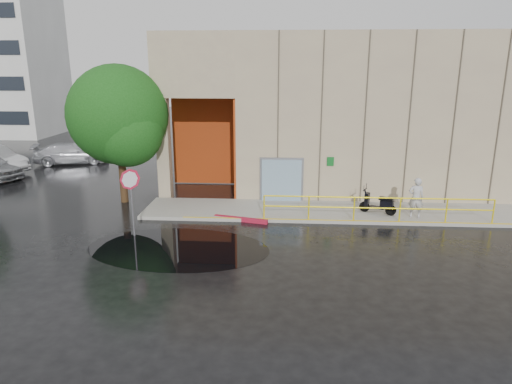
{
  "coord_description": "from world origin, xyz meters",
  "views": [
    {
      "loc": [
        0.39,
        -15.39,
        6.43
      ],
      "look_at": [
        -0.83,
        3.0,
        1.35
      ],
      "focal_mm": 32.0,
      "sensor_mm": 36.0,
      "label": 1
    }
  ],
  "objects_px": {
    "person": "(416,198)",
    "scooter": "(379,198)",
    "car_c": "(71,153)",
    "tree_near": "(120,119)",
    "stop_sign": "(131,188)",
    "red_curb": "(241,219)"
  },
  "relations": [
    {
      "from": "person",
      "to": "tree_near",
      "type": "relative_size",
      "value": 0.27
    },
    {
      "from": "tree_near",
      "to": "car_c",
      "type": "bearing_deg",
      "value": 127.93
    },
    {
      "from": "car_c",
      "to": "scooter",
      "type": "bearing_deg",
      "value": -136.15
    },
    {
      "from": "stop_sign",
      "to": "person",
      "type": "bearing_deg",
      "value": -8.2
    },
    {
      "from": "person",
      "to": "stop_sign",
      "type": "distance_m",
      "value": 11.82
    },
    {
      "from": "person",
      "to": "scooter",
      "type": "xyz_separation_m",
      "value": [
        -1.49,
        0.39,
        -0.16
      ]
    },
    {
      "from": "person",
      "to": "scooter",
      "type": "distance_m",
      "value": 1.55
    },
    {
      "from": "stop_sign",
      "to": "tree_near",
      "type": "bearing_deg",
      "value": 91.08
    },
    {
      "from": "stop_sign",
      "to": "red_curb",
      "type": "relative_size",
      "value": 1.13
    },
    {
      "from": "car_c",
      "to": "tree_near",
      "type": "bearing_deg",
      "value": -159.49
    },
    {
      "from": "scooter",
      "to": "tree_near",
      "type": "bearing_deg",
      "value": -162.02
    },
    {
      "from": "car_c",
      "to": "tree_near",
      "type": "relative_size",
      "value": 0.73
    },
    {
      "from": "scooter",
      "to": "stop_sign",
      "type": "height_order",
      "value": "stop_sign"
    },
    {
      "from": "red_curb",
      "to": "stop_sign",
      "type": "bearing_deg",
      "value": -152.88
    },
    {
      "from": "person",
      "to": "tree_near",
      "type": "height_order",
      "value": "tree_near"
    },
    {
      "from": "scooter",
      "to": "car_c",
      "type": "height_order",
      "value": "same"
    },
    {
      "from": "person",
      "to": "car_c",
      "type": "xyz_separation_m",
      "value": [
        -20.23,
        10.67,
        -0.32
      ]
    },
    {
      "from": "car_c",
      "to": "stop_sign",
      "type": "bearing_deg",
      "value": -164.16
    },
    {
      "from": "person",
      "to": "red_curb",
      "type": "bearing_deg",
      "value": 13.84
    },
    {
      "from": "person",
      "to": "scooter",
      "type": "height_order",
      "value": "person"
    },
    {
      "from": "scooter",
      "to": "tree_near",
      "type": "relative_size",
      "value": 0.25
    },
    {
      "from": "red_curb",
      "to": "tree_near",
      "type": "relative_size",
      "value": 0.36
    }
  ]
}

